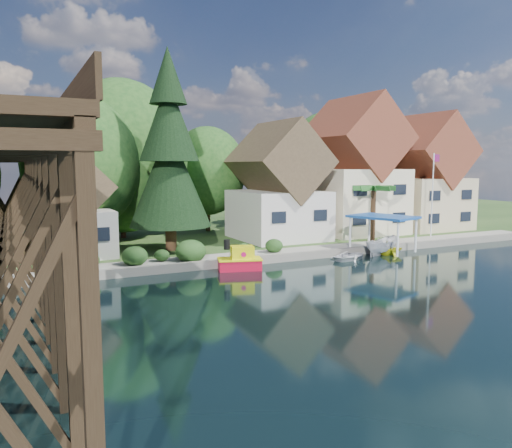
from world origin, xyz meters
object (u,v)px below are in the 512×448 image
object	(u,v)px
house_left	(278,189)
boat_white_a	(351,255)
boat_yellow	(389,247)
tugboat	(240,260)
house_right	(423,180)
house_center	(353,175)
trestle_bridge	(0,203)
boat_canopy	(382,238)
flagpole	(433,186)
shed	(78,213)
conifer	(169,154)
palm_tree	(374,190)

from	to	relation	value
house_left	boat_white_a	xyz separation A→B (m)	(1.41, -9.50, -4.79)
boat_yellow	tugboat	bearing A→B (deg)	103.59
house_left	house_right	xyz separation A→B (m)	(18.00, 0.00, 0.64)
house_center	trestle_bridge	bearing A→B (deg)	-160.51
house_right	boat_canopy	distance (m)	16.40
house_right	flagpole	size ratio (longest dim) A/B	1.55
house_left	flagpole	world-z (taller)	house_left
boat_canopy	shed	bearing A→B (deg)	162.03
house_left	conifer	size ratio (longest dim) A/B	0.68
tugboat	boat_canopy	bearing A→B (deg)	1.22
conifer	boat_yellow	distance (m)	19.48
shed	boat_white_a	bearing A→B (deg)	-22.39
palm_tree	shed	bearing A→B (deg)	172.15
flagpole	boat_white_a	bearing A→B (deg)	-163.67
conifer	boat_white_a	bearing A→B (deg)	-31.59
house_right	palm_tree	bearing A→B (deg)	-155.27
boat_canopy	tugboat	bearing A→B (deg)	-178.78
boat_white_a	boat_yellow	xyz separation A→B (m)	(3.97, 0.21, 0.29)
boat_white_a	palm_tree	bearing A→B (deg)	-69.03
shed	boat_yellow	distance (m)	24.85
shed	boat_yellow	xyz separation A→B (m)	(23.38, -7.79, -3.18)
trestle_bridge	palm_tree	xyz separation A→B (m)	(30.20, 5.85, -0.18)
conifer	palm_tree	distance (m)	18.66
trestle_bridge	shed	distance (m)	10.69
house_left	tugboat	bearing A→B (deg)	-131.24
shed	tugboat	world-z (taller)	shed
house_center	palm_tree	xyz separation A→B (m)	(-1.80, -5.47, -1.25)
house_right	conifer	size ratio (longest dim) A/B	0.77
trestle_bridge	flagpole	world-z (taller)	trestle_bridge
house_center	boat_canopy	bearing A→B (deg)	-113.08
trestle_bridge	house_center	xyz separation A→B (m)	(32.00, 11.33, 1.07)
house_left	house_right	distance (m)	18.01
palm_tree	flagpole	distance (m)	6.41
house_center	shed	world-z (taller)	house_center
flagpole	boat_yellow	xyz separation A→B (m)	(-8.15, -3.34, -4.77)
trestle_bridge	house_left	world-z (taller)	house_left
shed	tugboat	xyz separation A→B (m)	(9.91, -7.73, -3.16)
shed	boat_canopy	size ratio (longest dim) A/B	1.33
house_right	palm_tree	size ratio (longest dim) A/B	2.33
house_right	boat_yellow	size ratio (longest dim) A/B	5.09
house_right	shed	size ratio (longest dim) A/B	1.59
conifer	flagpole	bearing A→B (deg)	-9.39
flagpole	boat_yellow	bearing A→B (deg)	-157.70
flagpole	boat_white_a	distance (m)	13.61
tugboat	house_right	bearing A→B (deg)	19.48
boat_canopy	boat_yellow	bearing A→B (deg)	-39.52
shed	conifer	size ratio (longest dim) A/B	0.49
shed	conifer	xyz separation A→B (m)	(7.05, -0.40, 4.45)
house_left	palm_tree	xyz separation A→B (m)	(7.20, -4.97, 0.03)
tugboat	boat_yellow	distance (m)	13.47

